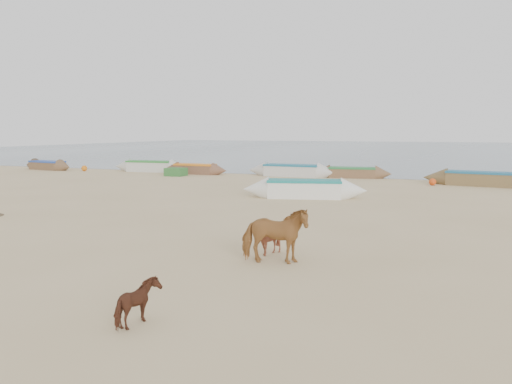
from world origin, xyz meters
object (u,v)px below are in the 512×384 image
Objects in this scene: cow_adult at (275,235)px; near_canoe at (304,189)px; calf_front at (267,239)px; calf_right at (139,303)px.

cow_adult is 0.28× the size of near_canoe.
calf_right is at bearing -30.06° from calf_front.
calf_front is 0.14× the size of near_canoe.
near_canoe reaches higher than calf_right.
near_canoe is (-1.79, 17.15, 0.06)m from calf_right.
near_canoe is at bearing 164.89° from calf_front.
cow_adult is 2.17× the size of calf_right.
calf_right is at bearing 155.93° from cow_adult.
calf_front reaches higher than calf_right.
calf_front is 1.12× the size of calf_right.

